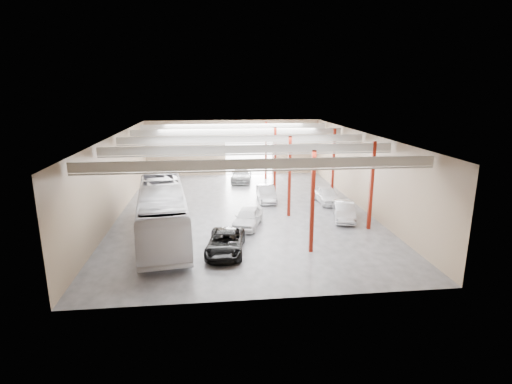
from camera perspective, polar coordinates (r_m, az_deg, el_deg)
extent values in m
cube|color=#424246|center=(36.64, -1.77, -2.66)|extent=(22.00, 32.00, 0.01)
cube|color=#B2B2AD|center=(35.22, -1.86, 8.29)|extent=(22.00, 32.00, 0.12)
cube|color=#7C664D|center=(51.50, -3.26, 6.33)|extent=(22.00, 0.12, 7.00)
cube|color=#7C664D|center=(20.46, 1.80, -6.46)|extent=(22.00, 0.12, 7.00)
cube|color=#7C664D|center=(36.60, -19.26, 2.17)|extent=(0.12, 32.00, 7.00)
cube|color=#7C664D|center=(38.22, 14.88, 2.99)|extent=(0.12, 32.00, 7.00)
cube|color=white|center=(51.65, -1.00, 5.26)|extent=(6.00, 0.20, 5.00)
cube|color=maroon|center=(26.77, 8.06, -1.50)|extent=(0.25, 0.25, 7.00)
cube|color=maroon|center=(34.34, 4.79, 2.16)|extent=(0.25, 0.25, 7.00)
cube|color=maroon|center=(42.06, 2.70, 4.49)|extent=(0.25, 0.25, 7.00)
cube|color=maroon|center=(48.90, 1.42, 5.91)|extent=(0.25, 0.25, 7.00)
cube|color=maroon|center=(32.23, 16.17, 0.81)|extent=(0.25, 0.25, 7.00)
cube|color=maroon|center=(41.44, 10.97, 4.08)|extent=(0.25, 0.25, 7.00)
cube|color=beige|center=(23.46, 0.48, 4.03)|extent=(21.60, 0.15, 0.60)
cube|color=beige|center=(23.53, 0.48, 3.07)|extent=(21.60, 0.10, 0.10)
cube|color=beige|center=(29.34, -0.92, 6.15)|extent=(21.60, 0.15, 0.60)
cube|color=beige|center=(29.41, -0.92, 5.38)|extent=(21.60, 0.10, 0.10)
cube|color=beige|center=(35.27, -1.86, 7.56)|extent=(21.60, 0.15, 0.60)
cube|color=beige|center=(35.32, -1.85, 6.92)|extent=(21.60, 0.10, 0.10)
cube|color=beige|center=(41.22, -2.53, 8.57)|extent=(21.60, 0.15, 0.60)
cube|color=beige|center=(41.26, -2.52, 8.01)|extent=(21.60, 0.10, 0.10)
cube|color=beige|center=(47.18, -3.03, 9.31)|extent=(21.60, 0.15, 0.60)
cube|color=beige|center=(47.21, -3.03, 8.83)|extent=(21.60, 0.10, 0.10)
imported|color=silver|center=(30.61, -13.23, -2.71)|extent=(5.05, 14.33, 3.91)
imported|color=black|center=(27.27, -4.37, -7.25)|extent=(3.11, 5.52, 1.45)
imported|color=white|center=(32.24, -1.17, -3.61)|extent=(3.20, 4.99, 1.58)
imported|color=#A7A6AB|center=(39.56, 1.48, -0.20)|extent=(1.65, 4.65, 1.53)
imported|color=gray|center=(48.08, -2.10, 2.51)|extent=(3.05, 5.91, 1.64)
imported|color=silver|center=(34.76, 12.48, -2.64)|extent=(2.69, 4.91, 1.53)
imported|color=white|center=(39.52, 10.10, -0.41)|extent=(1.92, 4.65, 1.57)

